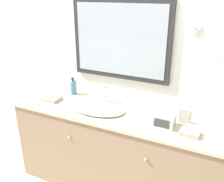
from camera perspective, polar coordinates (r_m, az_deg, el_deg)
name	(u,v)px	position (r m, az deg, el deg)	size (l,w,h in m)	color
wall_back	(131,62)	(2.42, 4.45, 6.72)	(8.00, 0.18, 2.55)	white
vanity_counter	(118,152)	(2.53, 1.29, -13.72)	(2.12, 0.56, 0.88)	#937556
sink_basin	(97,107)	(2.36, -3.37, -3.69)	(0.55, 0.39, 0.17)	white
soap_bottle	(73,87)	(2.69, -8.80, 0.80)	(0.07, 0.07, 0.19)	teal
appliance_box	(164,120)	(2.10, 11.73, -6.53)	(0.18, 0.13, 0.11)	#BCBCC1
picture_frame	(185,117)	(2.18, 16.38, -5.66)	(0.10, 0.01, 0.12)	#B2B2B7
hand_towel_near_sink	(190,133)	(2.04, 17.34, -9.10)	(0.15, 0.11, 0.04)	#B7A899
hand_towel_far_corner	(52,99)	(2.61, -13.62, -1.69)	(0.18, 0.14, 0.04)	#B7A899
metal_tray	(223,137)	(2.10, 24.07, -9.65)	(0.18, 0.09, 0.01)	#ADADB2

